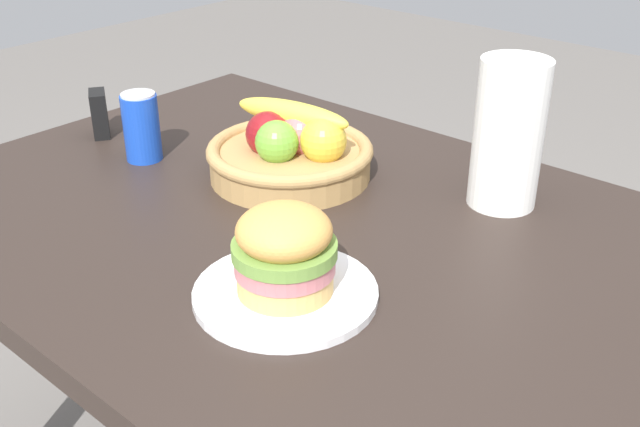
{
  "coord_description": "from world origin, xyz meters",
  "views": [
    {
      "loc": [
        0.66,
        -0.77,
        1.31
      ],
      "look_at": [
        0.03,
        -0.05,
        0.81
      ],
      "focal_mm": 42.49,
      "sensor_mm": 36.0,
      "label": 1
    }
  ],
  "objects": [
    {
      "name": "paper_towel_roll",
      "position": [
        0.15,
        0.26,
        0.87
      ],
      "size": [
        0.11,
        0.11,
        0.24
      ],
      "primitive_type": "cylinder",
      "color": "white",
      "rests_on": "dining_table"
    },
    {
      "name": "fruit_basket",
      "position": [
        -0.18,
        0.11,
        0.8
      ],
      "size": [
        0.29,
        0.29,
        0.14
      ],
      "color": "tan",
      "rests_on": "dining_table"
    },
    {
      "name": "dining_table",
      "position": [
        0.0,
        0.0,
        0.65
      ],
      "size": [
        1.4,
        0.9,
        0.75
      ],
      "color": "#2D231E",
      "rests_on": "ground_plane"
    },
    {
      "name": "napkin_holder",
      "position": [
        -0.59,
        0.0,
        0.8
      ],
      "size": [
        0.07,
        0.06,
        0.09
      ],
      "primitive_type": "cube",
      "rotation": [
        0.0,
        0.0,
        -0.58
      ],
      "color": "black",
      "rests_on": "dining_table"
    },
    {
      "name": "sandwich",
      "position": [
        0.08,
        -0.17,
        0.82
      ],
      "size": [
        0.14,
        0.14,
        0.12
      ],
      "color": "#DBAD60",
      "rests_on": "plate"
    },
    {
      "name": "soda_can",
      "position": [
        -0.43,
        -0.02,
        0.81
      ],
      "size": [
        0.07,
        0.07,
        0.13
      ],
      "color": "blue",
      "rests_on": "dining_table"
    },
    {
      "name": "plate",
      "position": [
        0.08,
        -0.17,
        0.76
      ],
      "size": [
        0.24,
        0.24,
        0.01
      ],
      "primitive_type": "cylinder",
      "color": "white",
      "rests_on": "dining_table"
    }
  ]
}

